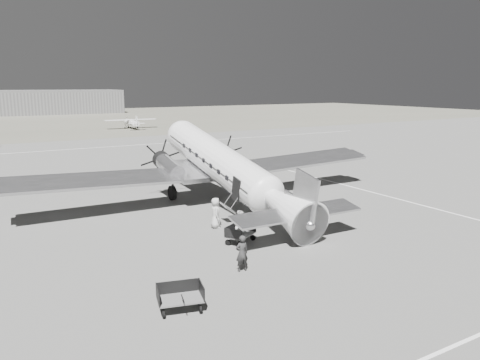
{
  "coord_description": "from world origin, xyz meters",
  "views": [
    {
      "loc": [
        -14.56,
        -22.16,
        8.15
      ],
      "look_at": [
        0.16,
        2.86,
        2.2
      ],
      "focal_mm": 35.0,
      "sensor_mm": 36.0,
      "label": 1
    }
  ],
  "objects_px": {
    "hangar_main": "(43,102)",
    "passenger": "(216,213)",
    "baggage_cart_near": "(241,234)",
    "ground_crew": "(242,253)",
    "ramp_agent": "(240,226)",
    "baggage_cart_far": "(180,298)",
    "dc3_airliner": "(225,168)",
    "light_plane_right": "(131,123)"
  },
  "relations": [
    {
      "from": "hangar_main",
      "to": "passenger",
      "type": "relative_size",
      "value": 23.64
    },
    {
      "from": "baggage_cart_near",
      "to": "ground_crew",
      "type": "bearing_deg",
      "value": -149.89
    },
    {
      "from": "ground_crew",
      "to": "hangar_main",
      "type": "bearing_deg",
      "value": -90.43
    },
    {
      "from": "hangar_main",
      "to": "ground_crew",
      "type": "relative_size",
      "value": 25.41
    },
    {
      "from": "hangar_main",
      "to": "baggage_cart_near",
      "type": "distance_m",
      "value": 122.33
    },
    {
      "from": "ramp_agent",
      "to": "passenger",
      "type": "bearing_deg",
      "value": -11.3
    },
    {
      "from": "hangar_main",
      "to": "baggage_cart_far",
      "type": "xyz_separation_m",
      "value": [
        -13.41,
        -127.4,
        -2.81
      ]
    },
    {
      "from": "hangar_main",
      "to": "dc3_airliner",
      "type": "relative_size",
      "value": 1.52
    },
    {
      "from": "ground_crew",
      "to": "passenger",
      "type": "height_order",
      "value": "passenger"
    },
    {
      "from": "passenger",
      "to": "baggage_cart_near",
      "type": "bearing_deg",
      "value": -162.17
    },
    {
      "from": "hangar_main",
      "to": "ground_crew",
      "type": "height_order",
      "value": "hangar_main"
    },
    {
      "from": "light_plane_right",
      "to": "ground_crew",
      "type": "distance_m",
      "value": 71.11
    },
    {
      "from": "ramp_agent",
      "to": "baggage_cart_far",
      "type": "bearing_deg",
      "value": 123.07
    },
    {
      "from": "baggage_cart_far",
      "to": "ramp_agent",
      "type": "bearing_deg",
      "value": 58.06
    },
    {
      "from": "dc3_airliner",
      "to": "passenger",
      "type": "relative_size",
      "value": 15.57
    },
    {
      "from": "baggage_cart_far",
      "to": "passenger",
      "type": "xyz_separation_m",
      "value": [
        5.81,
        8.35,
        0.4
      ]
    },
    {
      "from": "light_plane_right",
      "to": "baggage_cart_near",
      "type": "xyz_separation_m",
      "value": [
        -15.08,
        -65.79,
        -0.52
      ]
    },
    {
      "from": "dc3_airliner",
      "to": "light_plane_right",
      "type": "bearing_deg",
      "value": 79.25
    },
    {
      "from": "baggage_cart_far",
      "to": "passenger",
      "type": "height_order",
      "value": "passenger"
    },
    {
      "from": "ground_crew",
      "to": "ramp_agent",
      "type": "relative_size",
      "value": 0.97
    },
    {
      "from": "baggage_cart_near",
      "to": "baggage_cart_far",
      "type": "relative_size",
      "value": 0.99
    },
    {
      "from": "hangar_main",
      "to": "passenger",
      "type": "height_order",
      "value": "hangar_main"
    },
    {
      "from": "passenger",
      "to": "hangar_main",
      "type": "bearing_deg",
      "value": 16.08
    },
    {
      "from": "dc3_airliner",
      "to": "baggage_cart_far",
      "type": "relative_size",
      "value": 15.84
    },
    {
      "from": "baggage_cart_near",
      "to": "ramp_agent",
      "type": "bearing_deg",
      "value": 39.38
    },
    {
      "from": "baggage_cart_far",
      "to": "passenger",
      "type": "bearing_deg",
      "value": 69.46
    },
    {
      "from": "passenger",
      "to": "light_plane_right",
      "type": "bearing_deg",
      "value": 6.31
    },
    {
      "from": "passenger",
      "to": "ground_crew",
      "type": "bearing_deg",
      "value": -177.61
    },
    {
      "from": "light_plane_right",
      "to": "ground_crew",
      "type": "bearing_deg",
      "value": -100.96
    },
    {
      "from": "ramp_agent",
      "to": "passenger",
      "type": "xyz_separation_m",
      "value": [
        0.03,
        2.82,
        0.03
      ]
    },
    {
      "from": "hangar_main",
      "to": "baggage_cart_near",
      "type": "height_order",
      "value": "hangar_main"
    },
    {
      "from": "light_plane_right",
      "to": "baggage_cart_far",
      "type": "relative_size",
      "value": 5.56
    },
    {
      "from": "ground_crew",
      "to": "light_plane_right",
      "type": "bearing_deg",
      "value": -99.85
    },
    {
      "from": "hangar_main",
      "to": "ramp_agent",
      "type": "xyz_separation_m",
      "value": [
        -7.63,
        -121.86,
        -2.45
      ]
    },
    {
      "from": "dc3_airliner",
      "to": "baggage_cart_far",
      "type": "distance_m",
      "value": 15.12
    },
    {
      "from": "dc3_airliner",
      "to": "ramp_agent",
      "type": "relative_size",
      "value": 16.2
    },
    {
      "from": "passenger",
      "to": "dc3_airliner",
      "type": "bearing_deg",
      "value": -15.49
    },
    {
      "from": "baggage_cart_far",
      "to": "ground_crew",
      "type": "height_order",
      "value": "ground_crew"
    },
    {
      "from": "ramp_agent",
      "to": "dc3_airliner",
      "type": "bearing_deg",
      "value": -33.22
    },
    {
      "from": "dc3_airliner",
      "to": "baggage_cart_near",
      "type": "xyz_separation_m",
      "value": [
        -2.86,
        -6.92,
        -2.15
      ]
    },
    {
      "from": "hangar_main",
      "to": "baggage_cart_far",
      "type": "bearing_deg",
      "value": -96.01
    },
    {
      "from": "baggage_cart_near",
      "to": "passenger",
      "type": "xyz_separation_m",
      "value": [
        0.1,
        3.0,
        0.4
      ]
    }
  ]
}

